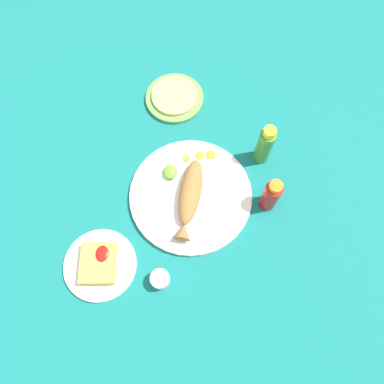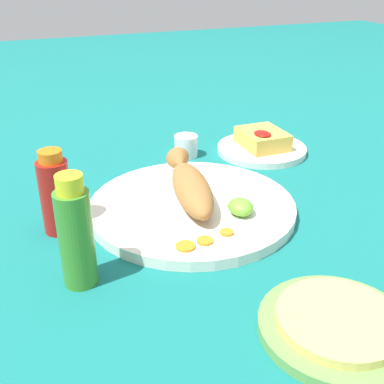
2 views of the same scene
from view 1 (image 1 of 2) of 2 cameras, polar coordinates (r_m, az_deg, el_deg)
name	(u,v)px [view 1 (image 1 of 2)]	position (r m, az deg, el deg)	size (l,w,h in m)	color
ground_plane	(192,197)	(1.09, 0.00, -0.72)	(4.00, 4.00, 0.00)	#146B66
main_plate	(192,196)	(1.09, 0.00, -0.55)	(0.35, 0.35, 0.02)	white
fried_fish	(191,196)	(1.05, -0.14, -0.67)	(0.24, 0.09, 0.05)	#996633
fork_near	(183,223)	(1.05, -1.44, -4.79)	(0.18, 0.08, 0.00)	silver
fork_far	(169,216)	(1.06, -3.58, -3.63)	(0.18, 0.05, 0.00)	silver
carrot_slice_near	(212,155)	(1.13, 3.04, 5.72)	(0.03, 0.03, 0.00)	orange
carrot_slice_mid	(201,156)	(1.13, 1.40, 5.57)	(0.02, 0.02, 0.00)	orange
carrot_slice_far	(188,159)	(1.12, -0.65, 5.11)	(0.02, 0.02, 0.00)	orange
lime_wedge_main	(172,172)	(1.09, -3.13, 3.11)	(0.05, 0.04, 0.03)	#6BB233
hot_sauce_bottle_red	(272,195)	(1.05, 12.15, -0.49)	(0.05, 0.05, 0.14)	#B21914
hot_sauce_bottle_green	(266,145)	(1.10, 11.20, 7.00)	(0.05, 0.05, 0.16)	#3D8428
salt_cup	(162,280)	(1.02, -4.61, -13.16)	(0.05, 0.05, 0.05)	silver
side_plate_fries	(102,265)	(1.06, -13.59, -10.76)	(0.20, 0.20, 0.01)	white
fries_pile	(100,263)	(1.04, -13.88, -10.46)	(0.11, 0.09, 0.04)	gold
tortilla_plate	(176,98)	(1.25, -2.49, 14.08)	(0.19, 0.19, 0.01)	#6B9E4C
tortilla_stack	(176,96)	(1.24, -2.51, 14.43)	(0.15, 0.15, 0.01)	#E0C666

